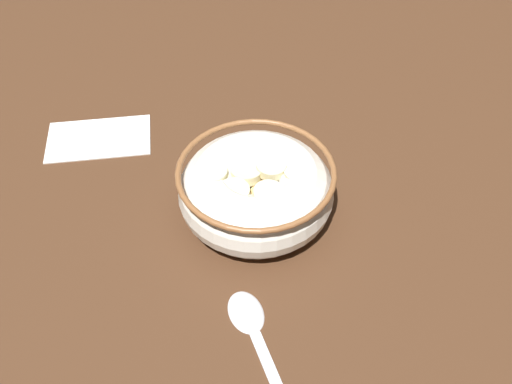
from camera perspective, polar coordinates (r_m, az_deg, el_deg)
ground_plane at (r=61.51cm, az=0.00°, el=-2.58°), size 134.28×134.28×2.00cm
cereal_bowl at (r=58.26cm, az=-0.00°, el=0.25°), size 15.97×15.97×6.39cm
spoon at (r=52.23cm, az=-0.37°, el=-13.13°), size 10.96×12.50×0.80cm
folded_napkin at (r=71.54cm, az=-15.34°, el=5.20°), size 14.19×12.08×0.30cm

